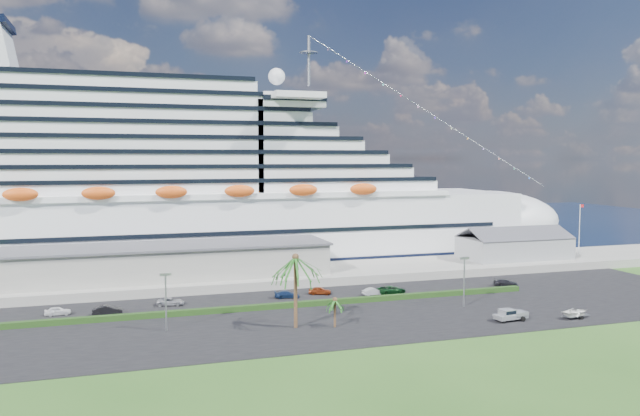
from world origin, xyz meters
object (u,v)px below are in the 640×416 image
object	(u,v)px
parked_car_3	(287,294)
pickup_truck	(510,314)
cruise_ship	(177,193)
boat_trailer	(576,312)

from	to	relation	value
parked_car_3	pickup_truck	world-z (taller)	pickup_truck
cruise_ship	boat_trailer	distance (m)	88.24
cruise_ship	parked_car_3	size ratio (longest dim) A/B	43.41
cruise_ship	parked_car_3	world-z (taller)	cruise_ship
cruise_ship	parked_car_3	distance (m)	46.48
cruise_ship	pickup_truck	distance (m)	80.74
parked_car_3	cruise_ship	bearing A→B (deg)	29.68
cruise_ship	boat_trailer	bearing A→B (deg)	-51.60
cruise_ship	parked_car_3	bearing A→B (deg)	-69.66
cruise_ship	pickup_truck	bearing A→B (deg)	-56.77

